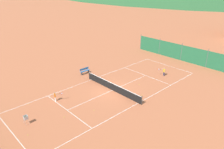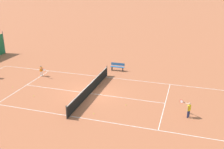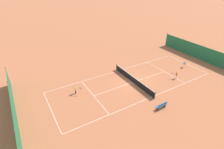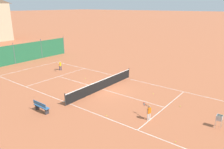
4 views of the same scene
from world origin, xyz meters
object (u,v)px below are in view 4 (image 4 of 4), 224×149
Objects in this scene: player_near_baseline at (149,111)px; tennis_ball_near_corner at (111,77)px; ball_hopper at (219,119)px; courtside_bench at (41,106)px; tennis_ball_alley_left at (107,116)px; tennis_ball_by_net_left at (85,78)px; tennis_ball_by_net_right at (176,142)px; tennis_ball_mid_court at (153,94)px; tennis_net at (102,84)px; tennis_ball_far_corner at (180,106)px; player_far_service at (60,65)px.

player_near_baseline is 16.66× the size of tennis_ball_near_corner.
courtside_bench is at bearing 117.55° from ball_hopper.
tennis_ball_alley_left is 1.00× the size of tennis_ball_by_net_left.
tennis_ball_by_net_right is 0.07× the size of ball_hopper.
tennis_ball_near_corner is (5.75, 7.84, -0.61)m from player_near_baseline.
courtside_bench is (-7.60, -2.87, 0.42)m from tennis_ball_by_net_left.
tennis_ball_mid_court and tennis_ball_near_corner have the same top height.
tennis_ball_near_corner is 0.07× the size of ball_hopper.
ball_hopper is at bearing -62.45° from courtside_bench.
tennis_ball_by_net_right is 9.77m from courtside_bench.
tennis_ball_mid_court is 6.12m from tennis_ball_near_corner.
tennis_net is 139.09× the size of tennis_ball_far_corner.
courtside_bench reaches higher than tennis_ball_by_net_left.
player_far_service reaches higher than tennis_ball_by_net_left.
player_near_baseline is at bearing 114.08° from ball_hopper.
tennis_ball_alley_left is 0.04× the size of courtside_bench.
tennis_ball_far_corner is (-0.84, -15.47, -0.65)m from player_far_service.
tennis_ball_far_corner is (3.33, -1.03, -0.61)m from player_near_baseline.
tennis_net reaches higher than tennis_ball_by_net_left.
tennis_ball_far_corner is at bearing 18.03° from tennis_ball_by_net_right.
ball_hopper is 12.41m from courtside_bench.
tennis_net is 139.09× the size of tennis_ball_alley_left.
tennis_ball_far_corner is at bearing 64.45° from ball_hopper.
tennis_ball_far_corner is 1.00× the size of tennis_ball_by_net_left.
player_near_baseline is 2.99m from tennis_ball_by_net_right.
tennis_ball_by_net_right is (-1.41, -2.57, -0.61)m from player_near_baseline.
player_far_service is 1.31× the size of ball_hopper.
tennis_ball_by_net_right is at bearing -118.70° from player_near_baseline.
tennis_ball_mid_court is 0.07× the size of ball_hopper.
tennis_ball_by_net_left is at bearing 94.86° from tennis_ball_mid_court.
tennis_ball_far_corner is (-2.42, -8.86, 0.00)m from tennis_ball_near_corner.
tennis_ball_far_corner is at bearing -93.10° from player_far_service.
courtside_bench is (-8.27, 5.00, 0.42)m from tennis_ball_mid_court.
tennis_ball_near_corner is (1.37, 5.96, 0.00)m from tennis_ball_mid_court.
courtside_bench reaches higher than tennis_ball_mid_court.
tennis_ball_by_net_left is at bearing 69.17° from player_near_baseline.
courtside_bench is at bearing -159.29° from tennis_ball_by_net_left.
tennis_ball_mid_court is at bearing -102.95° from tennis_ball_near_corner.
player_far_service is at bearing 90.98° from tennis_ball_mid_court.
tennis_ball_mid_court is 1.00× the size of tennis_ball_alley_left.
tennis_ball_alley_left is at bearing -143.91° from tennis_ball_near_corner.
tennis_ball_near_corner is 1.00× the size of tennis_ball_by_net_left.
tennis_net reaches higher than tennis_ball_far_corner.
ball_hopper is at bearing -115.55° from tennis_ball_far_corner.
tennis_ball_near_corner and tennis_ball_by_net_left have the same top height.
tennis_ball_near_corner is at bearing 25.40° from tennis_net.
ball_hopper is at bearing -64.11° from tennis_ball_alley_left.
tennis_ball_alley_left is (-7.17, -5.23, 0.00)m from tennis_ball_near_corner.
tennis_ball_far_corner is at bearing -83.14° from tennis_net.
ball_hopper is (-1.86, -13.88, 0.62)m from tennis_ball_by_net_left.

